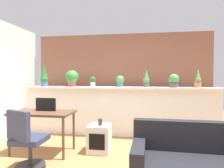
{
  "coord_description": "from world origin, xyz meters",
  "views": [
    {
      "loc": [
        0.57,
        -2.6,
        1.38
      ],
      "look_at": [
        -0.02,
        1.14,
        1.25
      ],
      "focal_mm": 31.85,
      "sensor_mm": 36.0,
      "label": 1
    }
  ],
  "objects_px": {
    "potted_plant_1": "(72,78)",
    "office_chair": "(27,145)",
    "potted_plant_3": "(120,81)",
    "potted_plant_4": "(146,79)",
    "potted_plant_5": "(174,80)",
    "desk": "(43,116)",
    "side_cube_shelf": "(99,138)",
    "potted_plant_2": "(93,81)",
    "vase_on_shelf": "(100,122)",
    "couch": "(197,168)",
    "potted_plant_0": "(44,76)",
    "tv_monitor": "(46,104)",
    "potted_plant_6": "(198,79)"
  },
  "relations": [
    {
      "from": "potted_plant_6",
      "to": "potted_plant_3",
      "type": "bearing_deg",
      "value": 178.9
    },
    {
      "from": "desk",
      "to": "side_cube_shelf",
      "type": "height_order",
      "value": "desk"
    },
    {
      "from": "potted_plant_6",
      "to": "office_chair",
      "type": "height_order",
      "value": "potted_plant_6"
    },
    {
      "from": "potted_plant_0",
      "to": "potted_plant_5",
      "type": "height_order",
      "value": "potted_plant_0"
    },
    {
      "from": "potted_plant_4",
      "to": "couch",
      "type": "distance_m",
      "value": 2.42
    },
    {
      "from": "tv_monitor",
      "to": "side_cube_shelf",
      "type": "distance_m",
      "value": 1.18
    },
    {
      "from": "desk",
      "to": "side_cube_shelf",
      "type": "distance_m",
      "value": 1.11
    },
    {
      "from": "side_cube_shelf",
      "to": "tv_monitor",
      "type": "bearing_deg",
      "value": -174.09
    },
    {
      "from": "potted_plant_6",
      "to": "vase_on_shelf",
      "type": "xyz_separation_m",
      "value": [
        -1.94,
        -1.03,
        -0.77
      ]
    },
    {
      "from": "potted_plant_6",
      "to": "couch",
      "type": "bearing_deg",
      "value": -104.22
    },
    {
      "from": "potted_plant_5",
      "to": "potted_plant_2",
      "type": "bearing_deg",
      "value": 179.04
    },
    {
      "from": "potted_plant_0",
      "to": "tv_monitor",
      "type": "height_order",
      "value": "potted_plant_0"
    },
    {
      "from": "potted_plant_4",
      "to": "potted_plant_5",
      "type": "distance_m",
      "value": 0.6
    },
    {
      "from": "potted_plant_2",
      "to": "office_chair",
      "type": "relative_size",
      "value": 0.27
    },
    {
      "from": "potted_plant_6",
      "to": "side_cube_shelf",
      "type": "relative_size",
      "value": 0.83
    },
    {
      "from": "potted_plant_6",
      "to": "office_chair",
      "type": "bearing_deg",
      "value": -146.41
    },
    {
      "from": "potted_plant_2",
      "to": "potted_plant_6",
      "type": "relative_size",
      "value": 0.58
    },
    {
      "from": "potted_plant_2",
      "to": "side_cube_shelf",
      "type": "height_order",
      "value": "potted_plant_2"
    },
    {
      "from": "potted_plant_3",
      "to": "potted_plant_5",
      "type": "distance_m",
      "value": 1.2
    },
    {
      "from": "tv_monitor",
      "to": "vase_on_shelf",
      "type": "distance_m",
      "value": 1.07
    },
    {
      "from": "tv_monitor",
      "to": "desk",
      "type": "bearing_deg",
      "value": -105.59
    },
    {
      "from": "potted_plant_2",
      "to": "potted_plant_3",
      "type": "bearing_deg",
      "value": 1.01
    },
    {
      "from": "desk",
      "to": "office_chair",
      "type": "xyz_separation_m",
      "value": [
        0.13,
        -0.7,
        -0.28
      ]
    },
    {
      "from": "vase_on_shelf",
      "to": "potted_plant_3",
      "type": "bearing_deg",
      "value": 77.36
    },
    {
      "from": "potted_plant_2",
      "to": "potted_plant_5",
      "type": "height_order",
      "value": "potted_plant_5"
    },
    {
      "from": "vase_on_shelf",
      "to": "potted_plant_1",
      "type": "bearing_deg",
      "value": 131.02
    },
    {
      "from": "potted_plant_1",
      "to": "couch",
      "type": "relative_size",
      "value": 0.25
    },
    {
      "from": "potted_plant_1",
      "to": "office_chair",
      "type": "height_order",
      "value": "potted_plant_1"
    },
    {
      "from": "tv_monitor",
      "to": "potted_plant_1",
      "type": "bearing_deg",
      "value": 85.83
    },
    {
      "from": "potted_plant_2",
      "to": "vase_on_shelf",
      "type": "height_order",
      "value": "potted_plant_2"
    },
    {
      "from": "potted_plant_0",
      "to": "potted_plant_3",
      "type": "relative_size",
      "value": 2.08
    },
    {
      "from": "potted_plant_1",
      "to": "potted_plant_5",
      "type": "height_order",
      "value": "potted_plant_1"
    },
    {
      "from": "potted_plant_0",
      "to": "potted_plant_4",
      "type": "bearing_deg",
      "value": 1.41
    },
    {
      "from": "potted_plant_0",
      "to": "desk",
      "type": "bearing_deg",
      "value": -63.63
    },
    {
      "from": "side_cube_shelf",
      "to": "vase_on_shelf",
      "type": "height_order",
      "value": "vase_on_shelf"
    },
    {
      "from": "potted_plant_6",
      "to": "tv_monitor",
      "type": "xyz_separation_m",
      "value": [
        -2.96,
        -1.11,
        -0.46
      ]
    },
    {
      "from": "office_chair",
      "to": "side_cube_shelf",
      "type": "xyz_separation_m",
      "value": [
        0.89,
        0.88,
        -0.14
      ]
    },
    {
      "from": "potted_plant_1",
      "to": "desk",
      "type": "bearing_deg",
      "value": -94.93
    },
    {
      "from": "office_chair",
      "to": "potted_plant_3",
      "type": "bearing_deg",
      "value": 59.14
    },
    {
      "from": "potted_plant_0",
      "to": "vase_on_shelf",
      "type": "bearing_deg",
      "value": -32.13
    },
    {
      "from": "office_chair",
      "to": "couch",
      "type": "bearing_deg",
      "value": -3.83
    },
    {
      "from": "potted_plant_5",
      "to": "potted_plant_6",
      "type": "distance_m",
      "value": 0.51
    },
    {
      "from": "potted_plant_0",
      "to": "tv_monitor",
      "type": "relative_size",
      "value": 1.44
    },
    {
      "from": "potted_plant_1",
      "to": "potted_plant_3",
      "type": "height_order",
      "value": "potted_plant_1"
    },
    {
      "from": "potted_plant_0",
      "to": "potted_plant_4",
      "type": "distance_m",
      "value": 2.46
    },
    {
      "from": "desk",
      "to": "office_chair",
      "type": "bearing_deg",
      "value": -79.89
    },
    {
      "from": "potted_plant_4",
      "to": "potted_plant_5",
      "type": "relative_size",
      "value": 1.35
    },
    {
      "from": "couch",
      "to": "potted_plant_2",
      "type": "bearing_deg",
      "value": 131.46
    },
    {
      "from": "potted_plant_2",
      "to": "potted_plant_4",
      "type": "relative_size",
      "value": 0.6
    },
    {
      "from": "potted_plant_4",
      "to": "potted_plant_5",
      "type": "height_order",
      "value": "potted_plant_4"
    }
  ]
}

